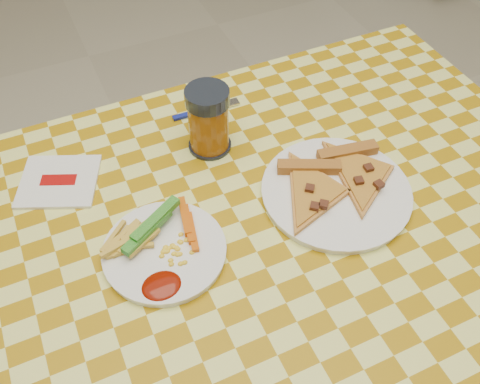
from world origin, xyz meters
name	(u,v)px	position (x,y,z in m)	size (l,w,h in m)	color
table	(247,260)	(0.00, 0.00, 0.68)	(1.28, 0.88, 0.76)	silver
plate_left	(165,252)	(-0.14, 0.02, 0.76)	(0.20, 0.20, 0.01)	white
plate_right	(336,193)	(0.19, 0.02, 0.76)	(0.27, 0.27, 0.01)	white
fries_veggies	(156,241)	(-0.15, 0.04, 0.78)	(0.19, 0.18, 0.04)	gold
pizza_slices	(335,180)	(0.19, 0.04, 0.78)	(0.30, 0.26, 0.02)	gold
drink_glass	(208,120)	(0.03, 0.23, 0.82)	(0.09, 0.09, 0.14)	black
napkin	(59,181)	(-0.27, 0.26, 0.76)	(0.18, 0.17, 0.01)	white
fork	(207,109)	(0.06, 0.33, 0.76)	(0.15, 0.02, 0.01)	navy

